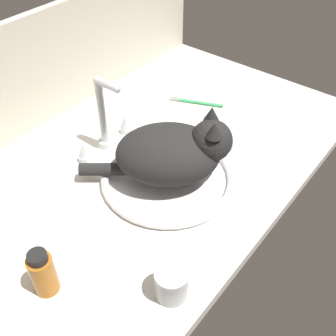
% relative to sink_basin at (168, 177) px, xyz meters
% --- Properties ---
extents(countertop, '(1.20, 0.71, 0.03)m').
position_rel_sink_basin_xyz_m(countertop, '(0.04, 0.08, -0.02)').
color(countertop, silver).
rests_on(countertop, ground).
extents(backsplash_wall, '(1.20, 0.02, 0.35)m').
position_rel_sink_basin_xyz_m(backsplash_wall, '(0.04, 0.45, 0.14)').
color(backsplash_wall, beige).
rests_on(backsplash_wall, ground).
extents(sink_basin, '(0.34, 0.34, 0.02)m').
position_rel_sink_basin_xyz_m(sink_basin, '(0.00, 0.00, 0.00)').
color(sink_basin, white).
rests_on(sink_basin, countertop).
extents(faucet, '(0.19, 0.10, 0.22)m').
position_rel_sink_basin_xyz_m(faucet, '(0.00, 0.22, 0.07)').
color(faucet, silver).
rests_on(faucet, countertop).
extents(cat, '(0.31, 0.34, 0.18)m').
position_rel_sink_basin_xyz_m(cat, '(0.01, -0.01, 0.08)').
color(cat, black).
rests_on(cat, sink_basin).
extents(amber_bottle, '(0.05, 0.05, 0.11)m').
position_rel_sink_basin_xyz_m(amber_bottle, '(-0.39, -0.01, 0.04)').
color(amber_bottle, '#B2661E').
rests_on(amber_bottle, countertop).
extents(metal_jar, '(0.07, 0.07, 0.07)m').
position_rel_sink_basin_xyz_m(metal_jar, '(-0.25, -0.20, 0.03)').
color(metal_jar, '#B2B5BA').
rests_on(metal_jar, countertop).
extents(toothbrush, '(0.08, 0.16, 0.02)m').
position_rel_sink_basin_xyz_m(toothbrush, '(0.33, 0.15, -0.00)').
color(toothbrush, '#3FB266').
rests_on(toothbrush, countertop).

